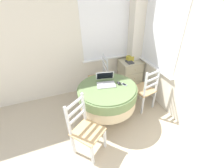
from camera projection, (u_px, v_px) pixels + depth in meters
corner_room_shell at (122, 55)px, 2.46m from camera, size 4.62×5.02×2.55m
round_dining_table at (108, 95)px, 2.78m from camera, size 1.08×1.08×0.72m
laptop at (106, 81)px, 2.75m from camera, size 0.39×0.37×0.21m
computer_mouse at (119, 83)px, 2.74m from camera, size 0.06×0.09×0.05m
cell_phone at (124, 85)px, 2.74m from camera, size 0.09×0.12×0.01m
dining_chair_near_back_window at (100, 77)px, 3.48m from camera, size 0.44×0.41×0.97m
dining_chair_near_right_window at (145, 90)px, 3.07m from camera, size 0.47×0.49×0.97m
dining_chair_camera_near at (85, 129)px, 2.22m from camera, size 0.56×0.56×0.97m
corner_cabinet at (130, 74)px, 3.84m from camera, size 0.53×0.48×0.71m
storage_box at (130, 58)px, 3.64m from camera, size 0.16×0.12×0.12m
book_on_cabinet at (130, 62)px, 3.57m from camera, size 0.14×0.22×0.02m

